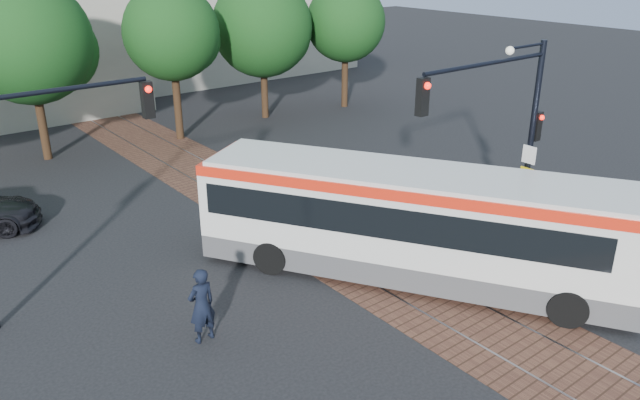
{
  "coord_description": "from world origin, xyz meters",
  "views": [
    {
      "loc": [
        -11.33,
        -11.14,
        8.75
      ],
      "look_at": [
        -0.51,
        2.51,
        1.6
      ],
      "focal_mm": 35.0,
      "sensor_mm": 36.0,
      "label": 1
    }
  ],
  "objects_px": {
    "traffic_island": "(517,229)",
    "signal_pole_left": "(17,171)",
    "signal_pole_main": "(510,117)",
    "officer": "(202,305)",
    "city_bus": "(409,219)"
  },
  "relations": [
    {
      "from": "traffic_island",
      "to": "signal_pole_main",
      "type": "xyz_separation_m",
      "value": [
        -0.96,
        0.09,
        3.83
      ]
    },
    {
      "from": "signal_pole_main",
      "to": "officer",
      "type": "height_order",
      "value": "signal_pole_main"
    },
    {
      "from": "traffic_island",
      "to": "signal_pole_main",
      "type": "relative_size",
      "value": 0.87
    },
    {
      "from": "officer",
      "to": "traffic_island",
      "type": "bearing_deg",
      "value": 168.3
    },
    {
      "from": "signal_pole_main",
      "to": "signal_pole_left",
      "type": "height_order",
      "value": "signal_pole_main"
    },
    {
      "from": "traffic_island",
      "to": "officer",
      "type": "relative_size",
      "value": 2.74
    },
    {
      "from": "traffic_island",
      "to": "city_bus",
      "type": "bearing_deg",
      "value": 173.76
    },
    {
      "from": "city_bus",
      "to": "officer",
      "type": "xyz_separation_m",
      "value": [
        -6.04,
        0.79,
        -0.81
      ]
    },
    {
      "from": "signal_pole_main",
      "to": "signal_pole_left",
      "type": "bearing_deg",
      "value": 158.55
    },
    {
      "from": "city_bus",
      "to": "traffic_island",
      "type": "height_order",
      "value": "city_bus"
    },
    {
      "from": "city_bus",
      "to": "signal_pole_left",
      "type": "height_order",
      "value": "signal_pole_left"
    },
    {
      "from": "city_bus",
      "to": "traffic_island",
      "type": "distance_m",
      "value": 4.76
    },
    {
      "from": "traffic_island",
      "to": "signal_pole_left",
      "type": "distance_m",
      "value": 14.5
    },
    {
      "from": "city_bus",
      "to": "traffic_island",
      "type": "xyz_separation_m",
      "value": [
        4.51,
        -0.49,
        -1.43
      ]
    },
    {
      "from": "signal_pole_main",
      "to": "signal_pole_left",
      "type": "distance_m",
      "value": 13.14
    }
  ]
}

